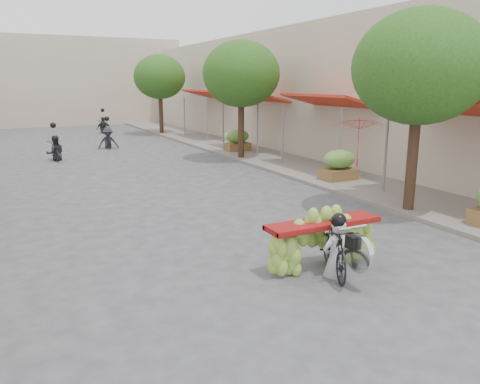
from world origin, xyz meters
The scene contains 15 objects.
ground centered at (0.00, 0.00, 0.00)m, with size 120.00×120.00×0.00m, color #525357.
sidewalk_right centered at (7.00, 15.00, 0.06)m, with size 4.00×60.00×0.12m, color slate.
shophouse_row_right centered at (11.99, 14.00, 3.00)m, with size 9.77×40.00×6.00m.
far_building centered at (0.00, 38.00, 3.50)m, with size 20.00×6.00×7.00m, color #C5B39B.
street_tree_near centered at (5.40, 4.00, 3.78)m, with size 3.40×3.40×5.25m.
street_tree_mid centered at (5.40, 14.00, 3.78)m, with size 3.40×3.40×5.25m.
street_tree_far centered at (5.40, 26.00, 3.78)m, with size 3.40×3.40×5.25m.
produce_crate_mid centered at (6.20, 8.00, 0.71)m, with size 1.20×0.88×1.16m.
produce_crate_far centered at (6.20, 16.00, 0.71)m, with size 1.20×0.88×1.16m.
banana_motorbike centered at (1.04, 1.71, 0.67)m, with size 2.29×1.83×1.96m.
market_umbrella centered at (5.82, 6.57, 2.38)m, with size 2.16×2.16×1.57m.
pedestrian centered at (6.19, 16.94, 0.97)m, with size 0.97×0.88×1.70m.
bg_motorbike_a centered at (-2.16, 17.58, 0.77)m, with size 0.81×1.51×1.95m.
bg_motorbike_b centered at (0.75, 20.48, 0.87)m, with size 1.09×1.60×1.95m.
bg_motorbike_c centered at (2.03, 28.51, 0.80)m, with size 1.02×1.62×1.95m.
Camera 1 is at (-4.06, -4.82, 3.42)m, focal length 35.00 mm.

